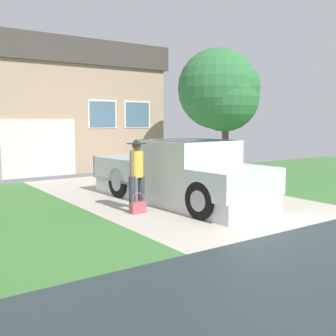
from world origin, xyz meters
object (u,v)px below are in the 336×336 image
(handbag, at_px, (138,207))
(house_with_garage, at_px, (39,108))
(wheeled_trash_bin, at_px, (187,156))
(pickup_truck, at_px, (186,175))
(person_with_hat, at_px, (137,172))
(front_yard_tree, at_px, (222,91))

(handbag, bearing_deg, house_with_garage, 84.03)
(handbag, distance_m, wheeled_trash_bin, 7.73)
(pickup_truck, distance_m, person_with_hat, 1.47)
(person_with_hat, height_order, house_with_garage, house_with_garage)
(person_with_hat, height_order, front_yard_tree, front_yard_tree)
(front_yard_tree, height_order, wheeled_trash_bin, front_yard_tree)
(pickup_truck, distance_m, house_with_garage, 10.15)
(pickup_truck, height_order, handbag, pickup_truck)
(handbag, height_order, front_yard_tree, front_yard_tree)
(pickup_truck, distance_m, front_yard_tree, 6.17)
(person_with_hat, xyz_separation_m, front_yard_tree, (5.87, 3.63, 2.23))
(pickup_truck, xyz_separation_m, handbag, (-1.53, -0.24, -0.55))
(handbag, distance_m, house_with_garage, 10.54)
(front_yard_tree, distance_m, wheeled_trash_bin, 3.01)
(pickup_truck, bearing_deg, handbag, 4.60)
(front_yard_tree, bearing_deg, handbag, -147.41)
(front_yard_tree, bearing_deg, person_with_hat, -148.28)
(front_yard_tree, xyz_separation_m, wheeled_trash_bin, (-0.42, 1.59, -2.52))
(wheeled_trash_bin, bearing_deg, front_yard_tree, -75.25)
(pickup_truck, distance_m, wheeled_trash_bin, 6.52)
(handbag, bearing_deg, person_with_hat, 66.95)
(pickup_truck, relative_size, front_yard_tree, 1.11)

